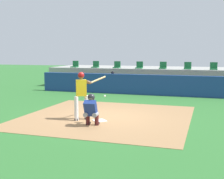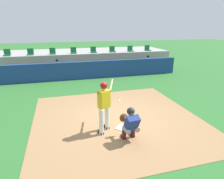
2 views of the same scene
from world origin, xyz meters
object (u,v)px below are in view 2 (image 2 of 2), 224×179
(stadium_seat_1, at_px, (30,53))
(stadium_seat_2, at_px, (53,52))
(home_plate, at_px, (123,128))
(catcher_crouched, at_px, (130,123))
(batter_at_plate, at_px, (104,104))
(dugout_player_1, at_px, (148,63))
(stadium_seat_3, at_px, (74,52))
(dugout_player_0, at_px, (58,68))
(stadium_seat_7, at_px, (147,49))
(stadium_seat_6, at_px, (130,50))
(stadium_seat_4, at_px, (93,51))
(stadium_seat_5, at_px, (112,50))
(stadium_seat_0, at_px, (7,54))

(stadium_seat_1, distance_m, stadium_seat_2, 1.63)
(home_plate, xyz_separation_m, catcher_crouched, (-0.03, -0.74, 0.59))
(batter_at_plate, distance_m, dugout_player_1, 9.87)
(stadium_seat_2, relative_size, stadium_seat_3, 1.00)
(dugout_player_0, xyz_separation_m, stadium_seat_7, (7.82, 2.03, 0.86))
(stadium_seat_7, bearing_deg, dugout_player_0, -165.42)
(home_plate, distance_m, dugout_player_1, 9.51)
(dugout_player_1, distance_m, stadium_seat_7, 2.36)
(stadium_seat_6, bearing_deg, home_plate, -111.76)
(stadium_seat_6, bearing_deg, stadium_seat_4, 180.00)
(stadium_seat_2, xyz_separation_m, stadium_seat_7, (8.12, 0.00, 0.00))
(stadium_seat_2, xyz_separation_m, stadium_seat_3, (1.62, 0.00, 0.00))
(dugout_player_0, distance_m, stadium_seat_7, 8.13)
(catcher_crouched, bearing_deg, stadium_seat_3, 94.11)
(home_plate, distance_m, stadium_seat_5, 10.58)
(catcher_crouched, height_order, stadium_seat_1, stadium_seat_1)
(catcher_crouched, height_order, stadium_seat_4, stadium_seat_4)
(home_plate, distance_m, stadium_seat_2, 10.58)
(stadium_seat_6, bearing_deg, batter_at_plate, -114.98)
(stadium_seat_3, bearing_deg, stadium_seat_6, 0.00)
(dugout_player_0, bearing_deg, stadium_seat_6, 18.17)
(batter_at_plate, relative_size, stadium_seat_0, 3.76)
(stadium_seat_2, bearing_deg, stadium_seat_4, 0.00)
(stadium_seat_1, bearing_deg, stadium_seat_7, 0.00)
(dugout_player_1, height_order, stadium_seat_7, stadium_seat_7)
(batter_at_plate, distance_m, stadium_seat_6, 11.25)
(dugout_player_0, bearing_deg, stadium_seat_4, 34.60)
(stadium_seat_2, xyz_separation_m, stadium_seat_5, (4.88, 0.00, 0.00))
(stadium_seat_4, xyz_separation_m, stadium_seat_6, (3.25, 0.00, 0.00))
(stadium_seat_1, bearing_deg, batter_at_plate, -71.65)
(stadium_seat_2, height_order, stadium_seat_6, same)
(stadium_seat_1, xyz_separation_m, stadium_seat_3, (3.25, 0.00, 0.00))
(home_plate, relative_size, stadium_seat_1, 0.92)
(stadium_seat_2, bearing_deg, stadium_seat_1, 180.00)
(dugout_player_0, relative_size, stadium_seat_7, 2.71)
(stadium_seat_0, relative_size, stadium_seat_2, 1.00)
(stadium_seat_4, height_order, stadium_seat_5, same)
(batter_at_plate, height_order, stadium_seat_3, stadium_seat_3)
(catcher_crouched, height_order, stadium_seat_3, stadium_seat_3)
(stadium_seat_2, height_order, stadium_seat_7, same)
(stadium_seat_5, bearing_deg, stadium_seat_7, 0.00)
(stadium_seat_2, distance_m, stadium_seat_3, 1.62)
(dugout_player_0, bearing_deg, stadium_seat_2, 98.40)
(stadium_seat_4, bearing_deg, batter_at_plate, -98.35)
(dugout_player_0, height_order, stadium_seat_7, stadium_seat_7)
(home_plate, relative_size, stadium_seat_4, 0.92)
(stadium_seat_5, bearing_deg, home_plate, -103.47)
(home_plate, distance_m, stadium_seat_4, 10.32)
(stadium_seat_0, bearing_deg, dugout_player_0, -29.82)
(home_plate, height_order, stadium_seat_7, stadium_seat_7)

